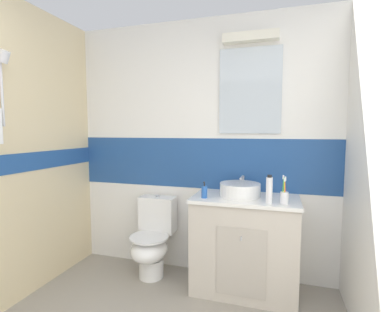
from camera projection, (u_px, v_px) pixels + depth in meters
The scene contains 7 objects.
wall_back_tiled at pixel (202, 147), 2.87m from camera, with size 3.20×0.20×2.50m.
vanity_cabinet at pixel (245, 244), 2.53m from camera, with size 0.91×0.53×0.85m.
sink_basin at pixel (240, 189), 2.51m from camera, with size 0.36×0.40×0.16m.
toilet at pixel (153, 240), 2.80m from camera, with size 0.37×0.50×0.77m.
toothbrush_cup at pixel (284, 196), 2.25m from camera, with size 0.06×0.06×0.23m.
soap_dispenser at pixel (204, 192), 2.45m from camera, with size 0.05×0.05×0.14m.
shampoo_bottle_tall at pixel (269, 190), 2.26m from camera, with size 0.05×0.05×0.23m.
Camera 1 is at (0.74, -0.33, 1.43)m, focal length 26.71 mm.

